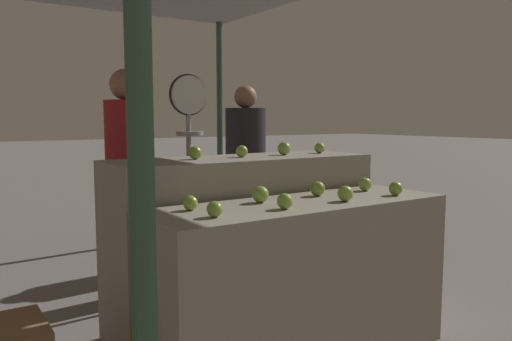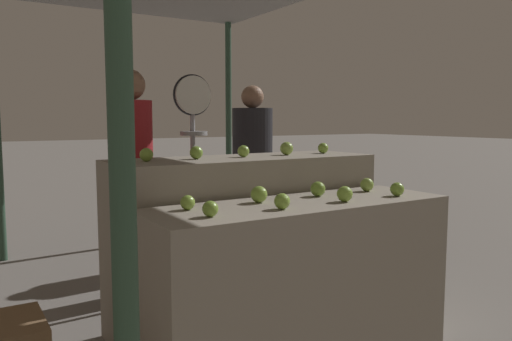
# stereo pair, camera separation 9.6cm
# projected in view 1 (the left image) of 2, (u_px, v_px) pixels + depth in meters

# --- Properties ---
(display_counter_front) EXTENTS (1.72, 0.55, 0.88)m
(display_counter_front) POSITION_uv_depth(u_px,v_px,m) (302.00, 281.00, 2.72)
(display_counter_front) COLOR gray
(display_counter_front) RESTS_ON ground_plane
(display_counter_back) EXTENTS (1.72, 0.55, 1.08)m
(display_counter_back) POSITION_uv_depth(u_px,v_px,m) (243.00, 241.00, 3.21)
(display_counter_back) COLOR gray
(display_counter_back) RESTS_ON ground_plane
(apple_front_0) EXTENTS (0.07, 0.07, 0.07)m
(apple_front_0) POSITION_uv_depth(u_px,v_px,m) (215.00, 209.00, 2.26)
(apple_front_0) COLOR #7AA338
(apple_front_0) RESTS_ON display_counter_front
(apple_front_1) EXTENTS (0.08, 0.08, 0.08)m
(apple_front_1) POSITION_uv_depth(u_px,v_px,m) (285.00, 201.00, 2.46)
(apple_front_1) COLOR #84AD3D
(apple_front_1) RESTS_ON display_counter_front
(apple_front_2) EXTENTS (0.09, 0.09, 0.09)m
(apple_front_2) POSITION_uv_depth(u_px,v_px,m) (345.00, 194.00, 2.69)
(apple_front_2) COLOR #84AD3D
(apple_front_2) RESTS_ON display_counter_front
(apple_front_3) EXTENTS (0.08, 0.08, 0.08)m
(apple_front_3) POSITION_uv_depth(u_px,v_px,m) (396.00, 189.00, 2.90)
(apple_front_3) COLOR #7AA338
(apple_front_3) RESTS_ON display_counter_front
(apple_front_4) EXTENTS (0.07, 0.07, 0.07)m
(apple_front_4) POSITION_uv_depth(u_px,v_px,m) (190.00, 203.00, 2.43)
(apple_front_4) COLOR #84AD3D
(apple_front_4) RESTS_ON display_counter_front
(apple_front_5) EXTENTS (0.09, 0.09, 0.09)m
(apple_front_5) POSITION_uv_depth(u_px,v_px,m) (260.00, 194.00, 2.65)
(apple_front_5) COLOR #84AD3D
(apple_front_5) RESTS_ON display_counter_front
(apple_front_6) EXTENTS (0.09, 0.09, 0.09)m
(apple_front_6) POSITION_uv_depth(u_px,v_px,m) (318.00, 189.00, 2.88)
(apple_front_6) COLOR #7AA338
(apple_front_6) RESTS_ON display_counter_front
(apple_front_7) EXTENTS (0.08, 0.08, 0.08)m
(apple_front_7) POSITION_uv_depth(u_px,v_px,m) (365.00, 184.00, 3.09)
(apple_front_7) COLOR #8EB247
(apple_front_7) RESTS_ON display_counter_front
(apple_back_0) EXTENTS (0.08, 0.08, 0.08)m
(apple_back_0) POSITION_uv_depth(u_px,v_px,m) (146.00, 155.00, 2.80)
(apple_back_0) COLOR #84AD3D
(apple_back_0) RESTS_ON display_counter_back
(apple_back_1) EXTENTS (0.08, 0.08, 0.08)m
(apple_back_1) POSITION_uv_depth(u_px,v_px,m) (195.00, 153.00, 2.98)
(apple_back_1) COLOR #7AA338
(apple_back_1) RESTS_ON display_counter_back
(apple_back_2) EXTENTS (0.08, 0.08, 0.08)m
(apple_back_2) POSITION_uv_depth(u_px,v_px,m) (242.00, 151.00, 3.14)
(apple_back_2) COLOR #84AD3D
(apple_back_2) RESTS_ON display_counter_back
(apple_back_3) EXTENTS (0.09, 0.09, 0.09)m
(apple_back_3) POSITION_uv_depth(u_px,v_px,m) (284.00, 148.00, 3.34)
(apple_back_3) COLOR #8EB247
(apple_back_3) RESTS_ON display_counter_back
(apple_back_4) EXTENTS (0.07, 0.07, 0.07)m
(apple_back_4) POSITION_uv_depth(u_px,v_px,m) (320.00, 148.00, 3.51)
(apple_back_4) COLOR #84AD3D
(apple_back_4) RESTS_ON display_counter_back
(produce_scale) EXTENTS (0.30, 0.20, 1.65)m
(produce_scale) POSITION_uv_depth(u_px,v_px,m) (189.00, 135.00, 3.65)
(produce_scale) COLOR #99999E
(produce_scale) RESTS_ON ground_plane
(person_vendor_at_scale) EXTENTS (0.42, 0.42, 1.67)m
(person_vendor_at_scale) POSITION_uv_depth(u_px,v_px,m) (127.00, 166.00, 3.58)
(person_vendor_at_scale) COLOR #2D2D38
(person_vendor_at_scale) RESTS_ON ground_plane
(person_customer_left) EXTENTS (0.42, 0.42, 1.64)m
(person_customer_left) POSITION_uv_depth(u_px,v_px,m) (246.00, 159.00, 4.81)
(person_customer_left) COLOR #2D2D38
(person_customer_left) RESTS_ON ground_plane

